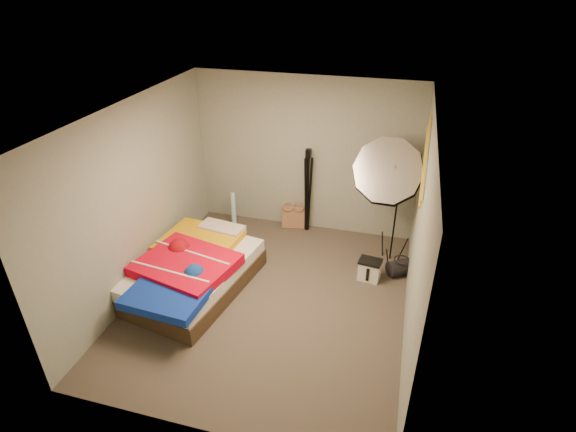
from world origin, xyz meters
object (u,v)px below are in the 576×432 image
(camera_case, at_px, (369,270))
(photo_umbrella, at_px, (388,172))
(tote_bag, at_px, (293,217))
(wrapping_roll, at_px, (234,213))
(duffel_bag, at_px, (401,267))
(camera_tripod, at_px, (308,185))
(bed, at_px, (191,271))

(camera_case, relative_size, photo_umbrella, 0.14)
(camera_case, xyz_separation_m, photo_umbrella, (0.08, 0.48, 1.30))
(camera_case, bearing_deg, tote_bag, 149.19)
(wrapping_roll, distance_m, photo_umbrella, 2.63)
(duffel_bag, height_order, camera_tripod, camera_tripod)
(bed, bearing_deg, camera_case, 19.48)
(camera_case, bearing_deg, photo_umbrella, 88.48)
(camera_case, bearing_deg, duffel_bag, 36.67)
(tote_bag, relative_size, camera_tripod, 0.26)
(bed, distance_m, photo_umbrella, 2.96)
(wrapping_roll, distance_m, camera_case, 2.42)
(tote_bag, xyz_separation_m, camera_tripod, (0.24, -0.03, 0.63))
(tote_bag, relative_size, wrapping_roll, 0.55)
(tote_bag, bearing_deg, camera_case, -49.95)
(wrapping_roll, xyz_separation_m, duffel_bag, (2.72, -0.50, -0.23))
(duffel_bag, relative_size, photo_umbrella, 0.19)
(camera_case, xyz_separation_m, bed, (-2.31, -0.82, 0.13))
(camera_case, height_order, camera_tripod, camera_tripod)
(wrapping_roll, bearing_deg, duffel_bag, -10.51)
(camera_case, relative_size, duffel_bag, 0.77)
(duffel_bag, bearing_deg, camera_tripod, 118.47)
(tote_bag, distance_m, photo_umbrella, 2.03)
(camera_case, height_order, duffel_bag, camera_case)
(camera_case, xyz_separation_m, camera_tripod, (-1.15, 1.08, 0.67))
(bed, bearing_deg, wrapping_roll, 89.52)
(wrapping_roll, distance_m, camera_tripod, 1.29)
(camera_case, height_order, bed, bed)
(wrapping_roll, bearing_deg, bed, -90.48)
(photo_umbrella, height_order, camera_tripod, photo_umbrella)
(tote_bag, relative_size, duffel_bag, 1.00)
(bed, bearing_deg, tote_bag, 64.59)
(bed, xyz_separation_m, camera_tripod, (1.16, 1.90, 0.54))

